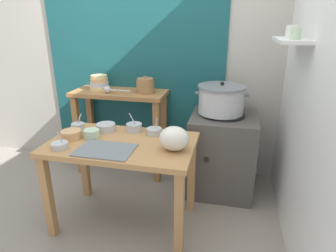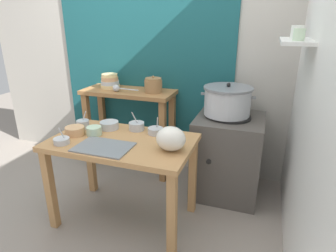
# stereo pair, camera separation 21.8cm
# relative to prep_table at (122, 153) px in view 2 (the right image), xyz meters

# --- Properties ---
(ground_plane) EXTENTS (9.00, 9.00, 0.00)m
(ground_plane) POSITION_rel_prep_table_xyz_m (-0.09, -0.01, -0.61)
(ground_plane) COLOR gray
(wall_back) EXTENTS (4.40, 0.12, 2.60)m
(wall_back) POSITION_rel_prep_table_xyz_m (-0.01, 1.08, 0.69)
(wall_back) COLOR #B2ADA3
(wall_back) RESTS_ON ground
(wall_right) EXTENTS (0.30, 3.20, 2.60)m
(wall_right) POSITION_rel_prep_table_xyz_m (1.31, 0.19, 0.69)
(wall_right) COLOR white
(wall_right) RESTS_ON ground
(prep_table) EXTENTS (1.10, 0.66, 0.72)m
(prep_table) POSITION_rel_prep_table_xyz_m (0.00, 0.00, 0.00)
(prep_table) COLOR #B27F4C
(prep_table) RESTS_ON ground
(back_shelf_table) EXTENTS (0.96, 0.40, 0.90)m
(back_shelf_table) POSITION_rel_prep_table_xyz_m (-0.34, 0.82, 0.07)
(back_shelf_table) COLOR #9E6B3D
(back_shelf_table) RESTS_ON ground
(stove_block) EXTENTS (0.60, 0.61, 0.78)m
(stove_block) POSITION_rel_prep_table_xyz_m (0.73, 0.69, -0.23)
(stove_block) COLOR #4C4742
(stove_block) RESTS_ON ground
(steamer_pot) EXTENTS (0.48, 0.43, 0.29)m
(steamer_pot) POSITION_rel_prep_table_xyz_m (0.69, 0.71, 0.30)
(steamer_pot) COLOR #B7BABF
(steamer_pot) RESTS_ON stove_block
(clay_pot) EXTENTS (0.18, 0.18, 0.17)m
(clay_pot) POSITION_rel_prep_table_xyz_m (-0.06, 0.82, 0.36)
(clay_pot) COLOR olive
(clay_pot) RESTS_ON back_shelf_table
(bowl_stack_enamel) EXTENTS (0.20, 0.20, 0.15)m
(bowl_stack_enamel) POSITION_rel_prep_table_xyz_m (-0.56, 0.85, 0.36)
(bowl_stack_enamel) COLOR #E5C684
(bowl_stack_enamel) RESTS_ON back_shelf_table
(ladle) EXTENTS (0.29, 0.07, 0.07)m
(ladle) POSITION_rel_prep_table_xyz_m (-0.41, 0.72, 0.33)
(ladle) COLOR #B7BABF
(ladle) RESTS_ON back_shelf_table
(serving_tray) EXTENTS (0.40, 0.28, 0.01)m
(serving_tray) POSITION_rel_prep_table_xyz_m (-0.06, -0.17, 0.12)
(serving_tray) COLOR slate
(serving_tray) RESTS_ON prep_table
(plastic_bag) EXTENTS (0.21, 0.18, 0.18)m
(plastic_bag) POSITION_rel_prep_table_xyz_m (0.41, -0.05, 0.20)
(plastic_bag) COLOR silver
(plastic_bag) RESTS_ON prep_table
(prep_bowl_0) EXTENTS (0.15, 0.15, 0.06)m
(prep_bowl_0) POSITION_rel_prep_table_xyz_m (-0.40, -0.02, 0.15)
(prep_bowl_0) COLOR tan
(prep_bowl_0) RESTS_ON prep_table
(prep_bowl_1) EXTENTS (0.12, 0.12, 0.14)m
(prep_bowl_1) POSITION_rel_prep_table_xyz_m (-0.39, -0.21, 0.14)
(prep_bowl_1) COLOR #B7BABF
(prep_bowl_1) RESTS_ON prep_table
(prep_bowl_2) EXTENTS (0.12, 0.12, 0.15)m
(prep_bowl_2) POSITION_rel_prep_table_xyz_m (0.20, 0.20, 0.14)
(prep_bowl_2) COLOR #B7BABF
(prep_bowl_2) RESTS_ON prep_table
(prep_bowl_3) EXTENTS (0.13, 0.13, 0.16)m
(prep_bowl_3) POSITION_rel_prep_table_xyz_m (0.02, 0.23, 0.15)
(prep_bowl_3) COLOR #B7BABF
(prep_bowl_3) RESTS_ON prep_table
(prep_bowl_4) EXTENTS (0.12, 0.12, 0.07)m
(prep_bowl_4) POSITION_rel_prep_table_xyz_m (-0.25, 0.02, 0.15)
(prep_bowl_4) COLOR #B7D1AD
(prep_bowl_4) RESTS_ON prep_table
(prep_bowl_5) EXTENTS (0.10, 0.10, 0.15)m
(prep_bowl_5) POSITION_rel_prep_table_xyz_m (-0.43, 0.13, 0.15)
(prep_bowl_5) COLOR #B7BABF
(prep_bowl_5) RESTS_ON prep_table
(prep_bowl_6) EXTENTS (0.16, 0.16, 0.06)m
(prep_bowl_6) POSITION_rel_prep_table_xyz_m (-0.21, 0.18, 0.14)
(prep_bowl_6) COLOR #B7BABF
(prep_bowl_6) RESTS_ON prep_table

